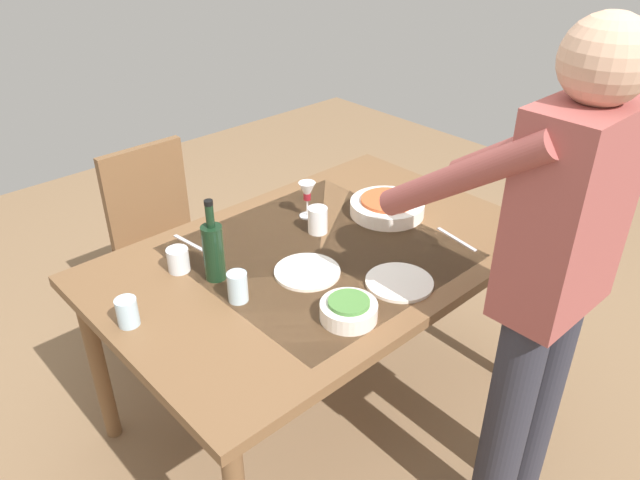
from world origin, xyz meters
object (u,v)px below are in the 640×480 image
(water_cup_near_right, at_px, (238,287))
(person_server, at_px, (548,277))
(water_cup_far_left, at_px, (178,260))
(serving_bowl_pasta, at_px, (387,207))
(side_bowl_salad, at_px, (349,310))
(wine_glass_left, at_px, (307,193))
(water_cup_far_right, at_px, (127,312))
(wine_bottle, at_px, (213,250))
(dinner_plate_near, at_px, (307,272))
(dining_table, at_px, (320,268))
(chair_near, at_px, (162,232))
(dinner_plate_far, at_px, (399,282))
(water_cup_near_left, at_px, (318,220))

(water_cup_near_right, bearing_deg, person_server, 127.09)
(water_cup_far_left, height_order, serving_bowl_pasta, water_cup_far_left)
(side_bowl_salad, bearing_deg, water_cup_near_right, -57.88)
(water_cup_near_right, height_order, serving_bowl_pasta, water_cup_near_right)
(water_cup_far_left, xyz_separation_m, serving_bowl_pasta, (-0.84, 0.21, -0.01))
(wine_glass_left, height_order, water_cup_far_right, wine_glass_left)
(wine_bottle, relative_size, water_cup_far_left, 3.45)
(wine_bottle, xyz_separation_m, water_cup_far_right, (0.34, 0.03, -0.06))
(water_cup_near_right, bearing_deg, water_cup_far_right, -21.46)
(water_cup_near_right, xyz_separation_m, water_cup_far_left, (0.05, -0.28, -0.01))
(person_server, bearing_deg, dinner_plate_near, -67.43)
(water_cup_far_right, xyz_separation_m, serving_bowl_pasta, (-1.11, 0.06, -0.01))
(dining_table, height_order, wine_bottle, wine_bottle)
(wine_bottle, bearing_deg, dining_table, 162.49)
(water_cup_near_right, relative_size, dinner_plate_near, 0.45)
(chair_near, bearing_deg, water_cup_far_right, 56.08)
(water_cup_far_right, bearing_deg, wine_glass_left, -170.39)
(wine_bottle, distance_m, side_bowl_salad, 0.50)
(wine_bottle, height_order, dinner_plate_far, wine_bottle)
(water_cup_near_right, height_order, water_cup_far_right, water_cup_near_right)
(side_bowl_salad, bearing_deg, dinner_plate_near, -104.76)
(wine_bottle, bearing_deg, water_cup_near_right, 82.81)
(water_cup_near_left, height_order, dinner_plate_near, water_cup_near_left)
(wine_bottle, xyz_separation_m, dinner_plate_far, (-0.43, 0.45, -0.10))
(dinner_plate_far, bearing_deg, dinner_plate_near, -54.18)
(person_server, bearing_deg, serving_bowl_pasta, -106.17)
(wine_bottle, xyz_separation_m, water_cup_near_left, (-0.47, 0.00, -0.06))
(chair_near, distance_m, wine_bottle, 0.88)
(dining_table, bearing_deg, water_cup_far_right, -6.96)
(chair_near, bearing_deg, wine_bottle, 75.23)
(water_cup_far_right, height_order, dinner_plate_far, water_cup_far_right)
(chair_near, xyz_separation_m, dinner_plate_near, (-0.04, 0.97, 0.24))
(dining_table, bearing_deg, dinner_plate_far, 99.87)
(person_server, distance_m, water_cup_far_left, 1.20)
(water_cup_near_left, relative_size, water_cup_far_left, 1.20)
(dining_table, xyz_separation_m, side_bowl_salad, (0.20, 0.35, 0.10))
(wine_bottle, xyz_separation_m, serving_bowl_pasta, (-0.77, 0.09, -0.08))
(water_cup_near_left, distance_m, side_bowl_salad, 0.55)
(serving_bowl_pasta, relative_size, dinner_plate_far, 1.30)
(water_cup_far_left, bearing_deg, dinner_plate_near, 134.83)
(wine_bottle, relative_size, water_cup_near_right, 2.88)
(serving_bowl_pasta, bearing_deg, water_cup_far_right, -2.89)
(dining_table, relative_size, water_cup_near_left, 15.42)
(water_cup_far_left, xyz_separation_m, water_cup_far_right, (0.27, 0.16, 0.00))
(dining_table, bearing_deg, water_cup_far_left, -28.72)
(chair_near, distance_m, person_server, 1.76)
(water_cup_near_right, relative_size, water_cup_far_left, 1.20)
(chair_near, xyz_separation_m, water_cup_far_right, (0.55, 0.81, 0.28))
(water_cup_near_left, xyz_separation_m, water_cup_near_right, (0.49, 0.15, -0.00))
(water_cup_near_right, bearing_deg, dinner_plate_far, 147.06)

